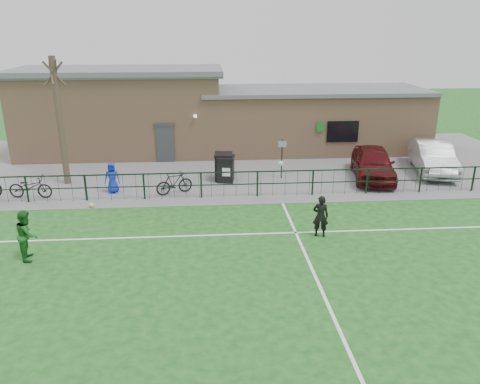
{
  "coord_description": "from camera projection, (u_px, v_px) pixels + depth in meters",
  "views": [
    {
      "loc": [
        -1.23,
        -11.63,
        7.21
      ],
      "look_at": [
        0.0,
        5.0,
        1.3
      ],
      "focal_mm": 35.0,
      "sensor_mm": 36.0,
      "label": 1
    }
  ],
  "objects": [
    {
      "name": "paving_strip",
      "position": [
        229.0,
        163.0,
        26.12
      ],
      "size": [
        34.0,
        13.0,
        0.02
      ],
      "primitive_type": "cube",
      "color": "slate",
      "rests_on": "ground"
    },
    {
      "name": "bare_tree",
      "position": [
        60.0,
        122.0,
        21.74
      ],
      "size": [
        0.3,
        0.3,
        6.0
      ],
      "primitive_type": "cylinder",
      "color": "#413327",
      "rests_on": "ground"
    },
    {
      "name": "pitch_line_mid",
      "position": [
        242.0,
        234.0,
        17.19
      ],
      "size": [
        28.0,
        0.1,
        0.01
      ],
      "primitive_type": "cube",
      "color": "white",
      "rests_on": "ground"
    },
    {
      "name": "bicycle_c",
      "position": [
        30.0,
        187.0,
        20.65
      ],
      "size": [
        1.99,
        0.87,
        1.01
      ],
      "primitive_type": "imported",
      "rotation": [
        0.0,
        0.0,
        1.47
      ],
      "color": "black",
      "rests_on": "paving_strip"
    },
    {
      "name": "clubhouse",
      "position": [
        211.0,
        114.0,
        28.13
      ],
      "size": [
        24.25,
        5.4,
        4.96
      ],
      "color": "tan",
      "rests_on": "ground"
    },
    {
      "name": "bicycle_d",
      "position": [
        174.0,
        183.0,
        21.13
      ],
      "size": [
        1.77,
        1.12,
        1.03
      ],
      "primitive_type": "imported",
      "rotation": [
        0.0,
        0.0,
        1.98
      ],
      "color": "black",
      "rests_on": "paving_strip"
    },
    {
      "name": "pitch_line_touch",
      "position": [
        235.0,
        198.0,
        20.76
      ],
      "size": [
        28.0,
        0.1,
        0.01
      ],
      "primitive_type": "cube",
      "color": "white",
      "rests_on": "ground"
    },
    {
      "name": "car_maroon",
      "position": [
        373.0,
        163.0,
        23.22
      ],
      "size": [
        2.78,
        4.94,
        1.59
      ],
      "primitive_type": "imported",
      "rotation": [
        0.0,
        0.0,
        -0.2
      ],
      "color": "#440C0F",
      "rests_on": "paving_strip"
    },
    {
      "name": "ball_ground",
      "position": [
        92.0,
        205.0,
        19.68
      ],
      "size": [
        0.23,
        0.23,
        0.23
      ],
      "primitive_type": "sphere",
      "color": "white",
      "rests_on": "ground"
    },
    {
      "name": "ground",
      "position": [
        253.0,
        292.0,
        13.43
      ],
      "size": [
        90.0,
        90.0,
        0.0
      ],
      "primitive_type": "plane",
      "color": "#175019",
      "rests_on": "ground"
    },
    {
      "name": "wheelie_bin_right",
      "position": [
        226.0,
        169.0,
        22.89
      ],
      "size": [
        0.9,
        0.99,
        1.17
      ],
      "primitive_type": "cube",
      "rotation": [
        0.0,
        0.0,
        -0.16
      ],
      "color": "black",
      "rests_on": "paving_strip"
    },
    {
      "name": "outfield_player",
      "position": [
        27.0,
        235.0,
        15.17
      ],
      "size": [
        0.81,
        0.94,
        1.67
      ],
      "primitive_type": "imported",
      "rotation": [
        0.0,
        0.0,
        1.81
      ],
      "color": "#1A5E20",
      "rests_on": "ground"
    },
    {
      "name": "sign_post",
      "position": [
        282.0,
        159.0,
        23.17
      ],
      "size": [
        0.08,
        0.08,
        2.0
      ],
      "primitive_type": "cylinder",
      "rotation": [
        0.0,
        0.0,
        0.37
      ],
      "color": "black",
      "rests_on": "paving_strip"
    },
    {
      "name": "car_silver",
      "position": [
        433.0,
        157.0,
        24.28
      ],
      "size": [
        2.75,
        5.11,
        1.6
      ],
      "primitive_type": "imported",
      "rotation": [
        0.0,
        0.0,
        -0.23
      ],
      "color": "#A1A3A8",
      "rests_on": "paving_strip"
    },
    {
      "name": "wheelie_bin_left",
      "position": [
        224.0,
        167.0,
        23.09
      ],
      "size": [
        0.89,
        1.0,
        1.25
      ],
      "primitive_type": "cube",
      "rotation": [
        0.0,
        0.0,
        -0.08
      ],
      "color": "black",
      "rests_on": "paving_strip"
    },
    {
      "name": "spectator_child",
      "position": [
        112.0,
        178.0,
        21.23
      ],
      "size": [
        0.69,
        0.45,
        1.41
      ],
      "primitive_type": "imported",
      "rotation": [
        0.0,
        0.0,
        -0.0
      ],
      "color": "#142DC4",
      "rests_on": "paving_strip"
    },
    {
      "name": "perimeter_fence",
      "position": [
        235.0,
        184.0,
        20.75
      ],
      "size": [
        28.0,
        0.1,
        1.2
      ],
      "primitive_type": "cube",
      "color": "black",
      "rests_on": "ground"
    },
    {
      "name": "pitch_line_perp",
      "position": [
        321.0,
        290.0,
        13.57
      ],
      "size": [
        0.1,
        16.0,
        0.01
      ],
      "primitive_type": "cube",
      "color": "white",
      "rests_on": "ground"
    },
    {
      "name": "goalkeeper_kick",
      "position": [
        319.0,
        214.0,
        16.89
      ],
      "size": [
        1.37,
        3.75,
        1.9
      ],
      "color": "black",
      "rests_on": "ground"
    }
  ]
}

